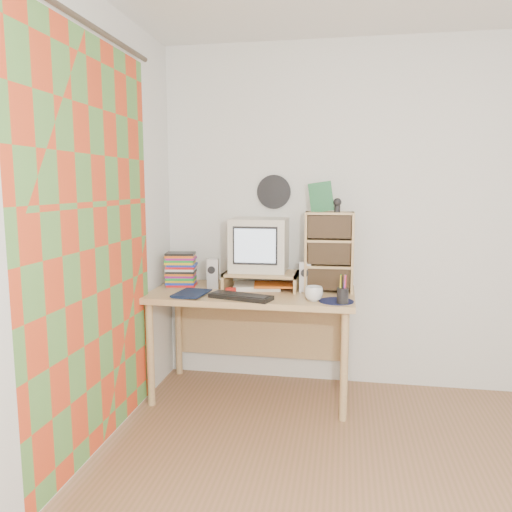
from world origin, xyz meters
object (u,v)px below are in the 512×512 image
at_px(dvd_stack, 181,266).
at_px(cd_rack, 329,252).
at_px(mug, 314,294).
at_px(diary, 178,291).
at_px(crt_monitor, 259,245).
at_px(keyboard, 241,297).
at_px(desk, 254,308).

bearing_deg(dvd_stack, cd_rack, -8.79).
bearing_deg(cd_rack, mug, -106.18).
relative_size(dvd_stack, diary, 1.24).
relative_size(crt_monitor, keyboard, 0.95).
distance_m(desk, diary, 0.55).
xyz_separation_m(keyboard, mug, (0.47, 0.02, 0.03)).
relative_size(desk, cd_rack, 2.55).
bearing_deg(mug, cd_rack, 75.61).
relative_size(desk, dvd_stack, 4.78).
xyz_separation_m(crt_monitor, cd_rack, (0.50, -0.05, -0.03)).
relative_size(desk, diary, 5.91).
height_order(mug, diary, mug).
distance_m(cd_rack, mug, 0.40).
relative_size(dvd_stack, cd_rack, 0.53).
bearing_deg(mug, crt_monitor, 138.81).
bearing_deg(diary, keyboard, -1.24).
bearing_deg(keyboard, mug, 19.36).
bearing_deg(keyboard, desk, 100.93).
bearing_deg(keyboard, cd_rack, 48.36).
bearing_deg(crt_monitor, diary, -147.68).
bearing_deg(crt_monitor, desk, -105.04).
relative_size(crt_monitor, dvd_stack, 1.35).
xyz_separation_m(desk, mug, (0.44, -0.28, 0.18)).
xyz_separation_m(mug, diary, (-0.91, 0.04, -0.02)).
relative_size(crt_monitor, diary, 1.67).
xyz_separation_m(desk, dvd_stack, (-0.54, 0.04, 0.28)).
bearing_deg(cd_rack, desk, -177.47).
bearing_deg(desk, mug, -32.40).
height_order(desk, keyboard, keyboard).
relative_size(crt_monitor, mug, 3.36).
height_order(dvd_stack, cd_rack, cd_rack).
bearing_deg(diary, cd_rack, 22.07).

